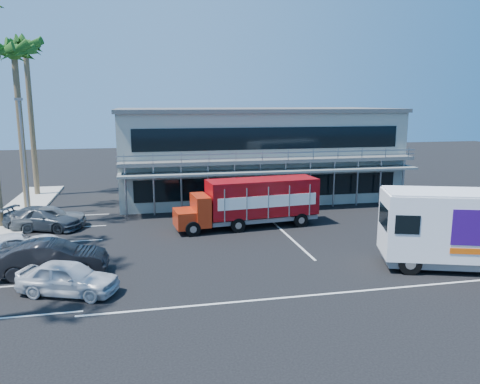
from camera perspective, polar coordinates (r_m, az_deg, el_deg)
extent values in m
plane|color=black|center=(25.18, 3.26, -7.20)|extent=(120.00, 120.00, 0.00)
cube|color=#9DA093|center=(39.44, 1.82, 4.64)|extent=(22.00, 10.00, 7.00)
cube|color=#515454|center=(39.21, 1.85, 9.95)|extent=(22.40, 10.40, 0.30)
cube|color=#515454|center=(34.05, 4.06, 3.78)|extent=(22.00, 1.20, 0.25)
cube|color=gray|center=(33.47, 4.34, 4.52)|extent=(22.00, 0.08, 0.90)
cube|color=slate|center=(33.86, 4.19, 2.55)|extent=(22.00, 1.80, 0.15)
cube|color=black|center=(34.91, 3.76, 0.64)|extent=(20.00, 0.06, 1.60)
cube|color=black|center=(34.45, 3.83, 6.55)|extent=(20.00, 0.06, 1.60)
cylinder|color=brown|center=(37.10, -25.12, 6.32)|extent=(0.44, 0.44, 11.00)
sphere|color=#1E4313|center=(37.18, -25.85, 15.09)|extent=(1.10, 1.10, 1.10)
cylinder|color=brown|center=(42.52, -24.06, 7.55)|extent=(0.44, 0.44, 12.00)
sphere|color=#1E4313|center=(42.71, -24.73, 15.86)|extent=(1.10, 1.10, 1.10)
cylinder|color=gray|center=(35.18, -24.85, 3.68)|extent=(0.14, 0.14, 8.00)
cube|color=gray|center=(34.97, -25.38, 10.19)|extent=(0.50, 0.25, 0.18)
cube|color=#AC260D|center=(28.55, -6.70, -3.24)|extent=(1.41, 2.07, 1.04)
cube|color=#AC260D|center=(28.62, -4.84, -2.18)|extent=(1.08, 2.25, 1.83)
cube|color=black|center=(28.51, -4.85, -1.16)|extent=(0.23, 1.85, 0.61)
cube|color=maroon|center=(29.62, 2.72, -0.58)|extent=(7.15, 2.86, 2.26)
cube|color=slate|center=(29.92, 2.69, -3.12)|extent=(7.12, 2.54, 0.26)
cube|color=white|center=(28.64, 3.48, -1.17)|extent=(6.38, 0.67, 0.74)
cube|color=white|center=(30.65, 2.00, -0.35)|extent=(6.38, 0.67, 0.74)
cylinder|color=black|center=(27.79, -5.77, -4.51)|extent=(0.93, 0.37, 0.91)
cylinder|color=black|center=(29.61, -6.54, -3.56)|extent=(0.93, 0.37, 0.91)
cylinder|color=black|center=(28.47, -0.26, -4.07)|extent=(0.93, 0.37, 0.91)
cylinder|color=black|center=(30.25, -1.35, -3.18)|extent=(0.93, 0.37, 0.91)
cylinder|color=black|center=(29.95, 7.40, -3.41)|extent=(0.93, 0.37, 0.91)
cylinder|color=black|center=(31.64, 5.94, -2.60)|extent=(0.93, 0.37, 0.91)
cube|color=white|center=(24.49, 25.87, -3.65)|extent=(8.07, 4.91, 3.05)
cube|color=slate|center=(24.94, 25.55, -7.42)|extent=(7.70, 4.56, 0.38)
cube|color=black|center=(23.42, 17.13, -2.83)|extent=(0.74, 2.06, 1.04)
cube|color=white|center=(24.18, 26.18, -0.07)|extent=(7.91, 4.81, 0.09)
cube|color=#330C6D|center=(25.95, 26.79, -2.46)|extent=(3.73, 1.28, 1.64)
cylinder|color=black|center=(23.09, 20.02, -8.20)|extent=(1.08, 0.60, 1.05)
cylinder|color=black|center=(25.23, 18.82, -6.50)|extent=(1.08, 0.60, 1.05)
imported|color=silver|center=(20.82, -20.22, -9.78)|extent=(4.46, 3.05, 1.41)
imported|color=black|center=(23.22, -21.88, -7.50)|extent=(4.90, 1.83, 1.60)
imported|color=white|center=(25.66, -25.48, -6.24)|extent=(5.72, 4.19, 1.45)
imported|color=#303841|center=(31.56, -22.91, -2.99)|extent=(5.20, 3.60, 1.40)
imported|color=slate|center=(31.63, -22.25, -2.82)|extent=(4.59, 2.28, 1.50)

